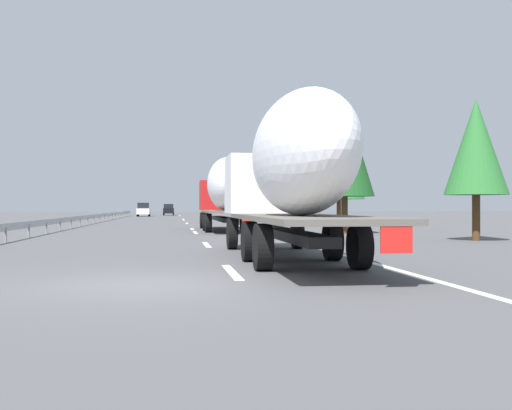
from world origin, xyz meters
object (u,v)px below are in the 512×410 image
at_px(car_white_van, 144,210).
at_px(truck_trailing, 292,169).
at_px(car_black_suv, 169,210).
at_px(truck_lead, 225,190).
at_px(road_sign, 238,198).

bearing_deg(car_white_van, truck_trailing, -174.69).
bearing_deg(car_black_suv, truck_lead, -176.98).
xyz_separation_m(truck_lead, car_white_van, (55.88, 7.10, -1.41)).
bearing_deg(truck_lead, road_sign, -7.80).
bearing_deg(car_black_suv, road_sign, -171.53).
bearing_deg(truck_lead, truck_trailing, 180.00).
xyz_separation_m(car_white_van, car_black_suv, (11.45, -3.54, -0.05)).
bearing_deg(truck_trailing, truck_lead, -0.00).
height_order(car_white_van, car_black_suv, car_white_van).
xyz_separation_m(car_white_van, road_sign, (-33.25, -10.20, 1.26)).
bearing_deg(car_white_van, truck_lead, -172.76).
height_order(truck_lead, road_sign, truck_lead).
distance_m(car_white_van, road_sign, 34.80).
bearing_deg(car_white_van, car_black_suv, -17.18).
xyz_separation_m(truck_trailing, car_white_van, (76.36, 7.10, -1.41)).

